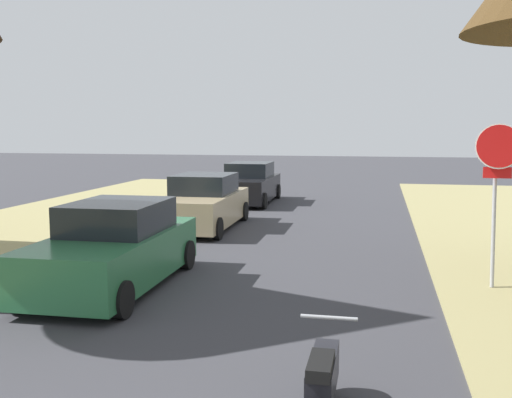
{
  "coord_description": "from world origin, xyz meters",
  "views": [
    {
      "loc": [
        2.54,
        -1.29,
        2.94
      ],
      "look_at": [
        0.4,
        8.96,
        1.67
      ],
      "focal_mm": 41.46,
      "sensor_mm": 36.0,
      "label": 1
    }
  ],
  "objects": [
    {
      "name": "parked_sedan_green",
      "position": [
        -2.2,
        8.64,
        0.72
      ],
      "size": [
        2.0,
        4.43,
        1.57
      ],
      "color": "#28663D",
      "rests_on": "ground"
    },
    {
      "name": "parked_motorcycle",
      "position": [
        2.06,
        4.12,
        0.48
      ],
      "size": [
        0.6,
        2.05,
        0.97
      ],
      "color": "black",
      "rests_on": "ground"
    },
    {
      "name": "parked_sedan_tan",
      "position": [
        -2.48,
        15.16,
        0.72
      ],
      "size": [
        2.0,
        4.43,
        1.57
      ],
      "color": "tan",
      "rests_on": "ground"
    },
    {
      "name": "parked_sedan_black",
      "position": [
        -2.43,
        21.17,
        0.72
      ],
      "size": [
        2.0,
        4.43,
        1.57
      ],
      "color": "black",
      "rests_on": "ground"
    },
    {
      "name": "stop_sign_far",
      "position": [
        4.6,
        9.86,
        2.19
      ],
      "size": [
        0.81,
        0.36,
        2.97
      ],
      "color": "#9EA0A5",
      "rests_on": "grass_verge_right"
    }
  ]
}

